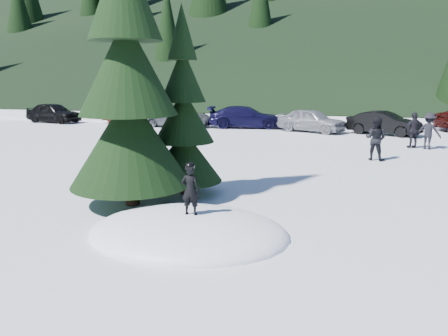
% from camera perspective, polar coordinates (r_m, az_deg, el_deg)
% --- Properties ---
extents(ground, '(200.00, 200.00, 0.00)m').
position_cam_1_polar(ground, '(9.74, -4.69, -8.60)').
color(ground, white).
rests_on(ground, ground).
extents(snow_mound, '(4.48, 3.52, 0.96)m').
position_cam_1_polar(snow_mound, '(9.74, -4.69, -8.60)').
color(snow_mound, white).
rests_on(snow_mound, ground).
extents(forest_hillside, '(200.00, 60.00, 25.00)m').
position_cam_1_polar(forest_hillside, '(63.35, 12.19, 19.81)').
color(forest_hillside, black).
rests_on(forest_hillside, ground).
extents(spruce_tall, '(3.20, 3.20, 8.60)m').
position_cam_1_polar(spruce_tall, '(11.65, -12.50, 11.19)').
color(spruce_tall, black).
rests_on(spruce_tall, ground).
extents(spruce_short, '(2.20, 2.20, 5.37)m').
position_cam_1_polar(spruce_short, '(12.61, -5.30, 5.90)').
color(spruce_short, black).
rests_on(spruce_short, ground).
extents(child_skier, '(0.41, 0.28, 1.08)m').
position_cam_1_polar(child_skier, '(9.36, -4.42, -2.89)').
color(child_skier, black).
rests_on(child_skier, snow_mound).
extents(adult_0, '(1.06, 0.96, 1.79)m').
position_cam_1_polar(adult_0, '(19.08, 19.19, 3.64)').
color(adult_0, black).
rests_on(adult_0, ground).
extents(adult_1, '(1.10, 0.77, 1.74)m').
position_cam_1_polar(adult_1, '(23.05, 23.55, 4.54)').
color(adult_1, black).
rests_on(adult_1, ground).
extents(adult_2, '(1.29, 1.08, 1.74)m').
position_cam_1_polar(adult_2, '(22.99, 25.17, 4.39)').
color(adult_2, black).
rests_on(adult_2, ground).
extents(car_0, '(4.67, 2.57, 1.51)m').
position_cam_1_polar(car_0, '(35.73, -21.37, 6.76)').
color(car_0, black).
rests_on(car_0, ground).
extents(car_1, '(4.24, 1.68, 1.37)m').
position_cam_1_polar(car_1, '(33.78, -12.16, 6.94)').
color(car_1, '#320E09').
rests_on(car_1, ground).
extents(car_2, '(4.81, 2.38, 1.31)m').
position_cam_1_polar(car_2, '(30.68, -5.80, 6.62)').
color(car_2, '#55595D').
rests_on(car_2, ground).
extents(car_3, '(5.29, 2.73, 1.47)m').
position_cam_1_polar(car_3, '(29.81, 2.85, 6.67)').
color(car_3, black).
rests_on(car_3, ground).
extents(car_4, '(4.65, 3.35, 1.47)m').
position_cam_1_polar(car_4, '(28.07, 11.34, 6.14)').
color(car_4, gray).
rests_on(car_4, ground).
extents(car_5, '(4.47, 3.08, 1.40)m').
position_cam_1_polar(car_5, '(27.83, 20.16, 5.53)').
color(car_5, black).
rests_on(car_5, ground).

